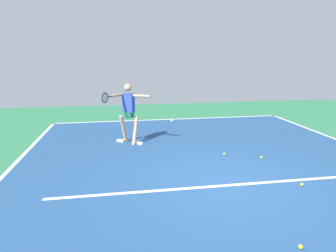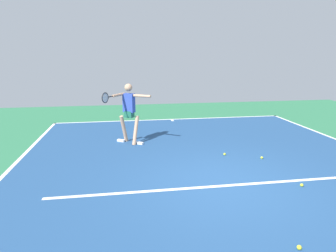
% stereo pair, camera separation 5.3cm
% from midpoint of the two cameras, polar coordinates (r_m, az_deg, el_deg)
% --- Properties ---
extents(ground_plane, '(21.22, 21.22, 0.00)m').
position_cam_midpoint_polar(ground_plane, '(6.26, 10.86, -11.26)').
color(ground_plane, '#2D754C').
extents(court_surface, '(9.59, 13.07, 0.00)m').
position_cam_midpoint_polar(court_surface, '(6.26, 10.87, -11.25)').
color(court_surface, navy).
rests_on(court_surface, ground_plane).
extents(court_line_baseline_near, '(9.59, 0.10, 0.01)m').
position_cam_midpoint_polar(court_line_baseline_near, '(12.25, 0.40, 1.34)').
color(court_line_baseline_near, white).
rests_on(court_line_baseline_near, ground_plane).
extents(court_line_service, '(7.20, 0.10, 0.01)m').
position_cam_midpoint_polar(court_line_service, '(6.21, 11.08, -11.48)').
color(court_line_service, white).
rests_on(court_line_service, ground_plane).
extents(court_line_centre_mark, '(0.10, 0.30, 0.01)m').
position_cam_midpoint_polar(court_line_centre_mark, '(12.06, 0.56, 1.14)').
color(court_line_centre_mark, white).
rests_on(court_line_centre_mark, ground_plane).
extents(tennis_player, '(1.38, 1.10, 1.84)m').
position_cam_midpoint_polar(tennis_player, '(8.72, -8.05, 3.29)').
color(tennis_player, tan).
rests_on(tennis_player, ground_plane).
extents(tennis_ball_far_corner, '(0.07, 0.07, 0.07)m').
position_cam_midpoint_polar(tennis_ball_far_corner, '(6.65, 24.78, -10.49)').
color(tennis_ball_far_corner, yellow).
rests_on(tennis_ball_far_corner, ground_plane).
extents(tennis_ball_near_service_line, '(0.07, 0.07, 0.07)m').
position_cam_midpoint_polar(tennis_ball_near_service_line, '(7.98, 10.92, -5.47)').
color(tennis_ball_near_service_line, yellow).
rests_on(tennis_ball_near_service_line, ground_plane).
extents(tennis_ball_by_baseline, '(0.07, 0.07, 0.07)m').
position_cam_midpoint_polar(tennis_ball_by_baseline, '(4.71, 24.48, -20.94)').
color(tennis_ball_by_baseline, yellow).
rests_on(tennis_ball_by_baseline, ground_plane).
extents(tennis_ball_near_player, '(0.07, 0.07, 0.07)m').
position_cam_midpoint_polar(tennis_ball_near_player, '(7.96, 17.84, -5.94)').
color(tennis_ball_near_player, yellow).
rests_on(tennis_ball_near_player, ground_plane).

